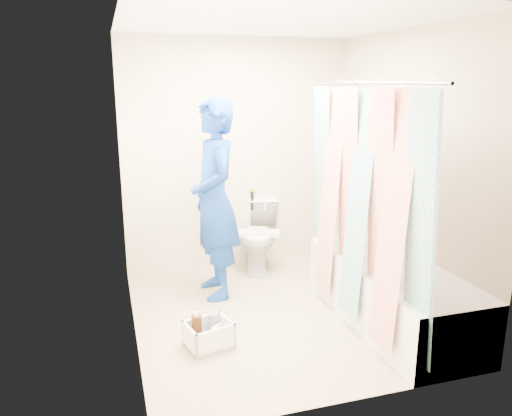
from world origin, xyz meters
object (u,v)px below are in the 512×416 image
object	(u,v)px
plumber	(215,200)
toilet	(259,236)
bathtub	(391,292)
cleaning_caddy	(210,335)

from	to	relation	value
plumber	toilet	bearing A→B (deg)	128.64
bathtub	cleaning_caddy	bearing A→B (deg)	178.42
toilet	bathtub	bearing A→B (deg)	-45.54
bathtub	cleaning_caddy	distance (m)	1.53
toilet	cleaning_caddy	xyz separation A→B (m)	(-0.83, -1.46, -0.27)
plumber	bathtub	bearing A→B (deg)	48.78
bathtub	plumber	distance (m)	1.73
bathtub	cleaning_caddy	xyz separation A→B (m)	(-1.52, 0.04, -0.17)
bathtub	toilet	bearing A→B (deg)	114.45
bathtub	toilet	distance (m)	1.66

